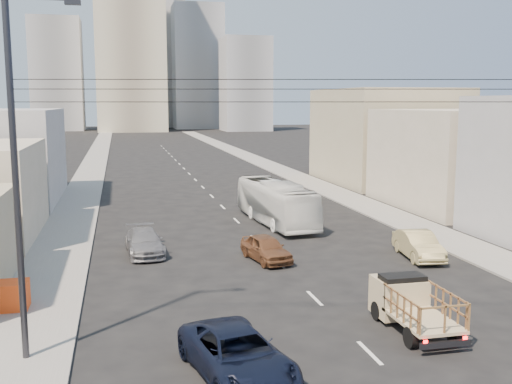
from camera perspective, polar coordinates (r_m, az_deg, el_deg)
name	(u,v)px	position (r m, az deg, el deg)	size (l,w,h in m)	color
ground	(395,379)	(20.15, 13.14, -16.92)	(420.00, 420.00, 0.00)	black
sidewalk_left	(94,164)	(86.76, -15.19, 2.59)	(3.50, 180.00, 0.12)	gray
sidewalk_right	(257,160)	(88.96, 0.13, 3.03)	(3.50, 180.00, 0.12)	gray
lane_dashes	(192,177)	(70.28, -6.09, 1.47)	(0.15, 104.00, 0.01)	silver
flatbed_pickup	(412,302)	(23.83, 14.65, -10.08)	(1.95, 4.41, 1.90)	tan
navy_pickup	(237,355)	(19.45, -1.78, -15.21)	(2.50, 5.43, 1.51)	black
city_bus	(276,202)	(42.73, 1.89, -1.00)	(2.55, 10.90, 3.04)	silver
sedan_brown	(266,248)	(32.81, 0.96, -5.37)	(1.66, 4.14, 1.41)	brown
sedan_tan	(418,245)	(34.54, 15.21, -4.89)	(1.58, 4.54, 1.50)	tan
sedan_grey	(144,242)	(34.84, -10.59, -4.70)	(1.96, 4.82, 1.40)	slate
streetlamp_left	(19,170)	(20.63, -21.68, 1.95)	(2.36, 0.25, 12.00)	#2D2D33
overhead_wires	(384,90)	(19.59, 12.10, 9.46)	(23.01, 5.02, 0.72)	black
crate_stack	(5,296)	(27.08, -22.75, -9.11)	(1.80, 1.20, 1.14)	#F14A16
bldg_right_mid	(463,158)	(52.44, 19.10, 3.04)	(11.00, 14.00, 8.00)	#B5AC92
bldg_right_far	(385,136)	(66.65, 12.22, 5.25)	(12.00, 16.00, 10.00)	tan
high_rise_tower	(130,30)	(187.55, -11.94, 14.90)	(20.00, 20.00, 60.00)	gray
midrise_ne	(197,68)	(203.29, -5.60, 11.70)	(16.00, 16.00, 40.00)	gray
midrise_nw	(57,75)	(197.25, -18.39, 10.54)	(15.00, 15.00, 34.00)	gray
midrise_back	(158,64)	(217.15, -9.34, 11.96)	(18.00, 18.00, 44.00)	#9A9A9C
midrise_east	(245,85)	(185.34, -1.02, 10.20)	(14.00, 14.00, 28.00)	gray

